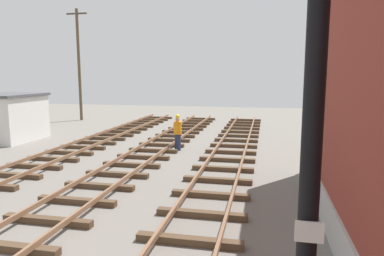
{
  "coord_description": "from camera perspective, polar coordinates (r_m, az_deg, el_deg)",
  "views": [
    {
      "loc": [
        2.98,
        -2.64,
        3.86
      ],
      "look_at": [
        0.19,
        10.65,
        1.81
      ],
      "focal_mm": 33.08,
      "sensor_mm": 36.0,
      "label": 1
    }
  ],
  "objects": [
    {
      "name": "signal_mast",
      "position": [
        3.13,
        19.03,
        2.84
      ],
      "size": [
        0.36,
        0.4,
        5.72
      ],
      "color": "black",
      "rests_on": "ground"
    },
    {
      "name": "control_hut",
      "position": [
        23.46,
        -27.3,
        1.57
      ],
      "size": [
        3.0,
        3.8,
        2.76
      ],
      "color": "silver",
      "rests_on": "ground"
    },
    {
      "name": "utility_pole_far",
      "position": [
        31.69,
        -17.76,
        9.92
      ],
      "size": [
        1.8,
        0.24,
        9.26
      ],
      "color": "brown",
      "rests_on": "ground"
    },
    {
      "name": "track_worker_foreground",
      "position": [
        18.12,
        -2.32,
        -0.74
      ],
      "size": [
        0.4,
        0.4,
        1.87
      ],
      "color": "#262D4C",
      "rests_on": "ground"
    }
  ]
}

